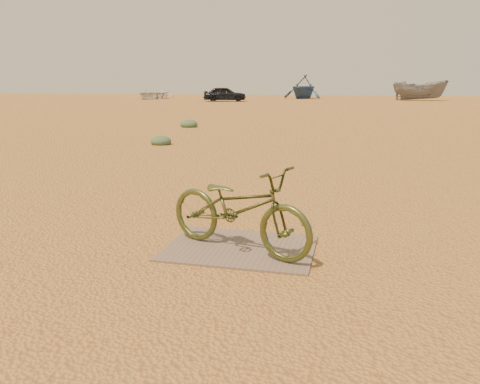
% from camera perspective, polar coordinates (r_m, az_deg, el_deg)
% --- Properties ---
extents(ground, '(120.00, 120.00, 0.00)m').
position_cam_1_polar(ground, '(4.98, -1.91, -7.00)').
color(ground, '#BB833C').
rests_on(ground, ground).
extents(plywood_board, '(1.55, 1.14, 0.02)m').
position_cam_1_polar(plywood_board, '(4.99, 0.00, -6.82)').
color(plywood_board, brown).
rests_on(plywood_board, ground).
extents(bicycle, '(1.81, 1.18, 0.90)m').
position_cam_1_polar(bicycle, '(4.77, -0.18, -1.99)').
color(bicycle, '#444E22').
rests_on(bicycle, plywood_board).
extents(car, '(4.07, 2.28, 1.31)m').
position_cam_1_polar(car, '(43.28, -1.86, 11.85)').
color(car, black).
rests_on(car, ground).
extents(boat_near_left, '(3.74, 5.14, 1.05)m').
position_cam_1_polar(boat_near_left, '(50.28, -10.68, 11.68)').
color(boat_near_left, silver).
rests_on(boat_near_left, ground).
extents(boat_far_left, '(5.37, 5.78, 2.50)m').
position_cam_1_polar(boat_far_left, '(50.83, 7.74, 12.62)').
color(boat_far_left, '#2E4F7D').
rests_on(boat_far_left, ground).
extents(boat_mid_right, '(5.06, 2.36, 1.89)m').
position_cam_1_polar(boat_mid_right, '(48.19, 21.07, 11.49)').
color(boat_mid_right, slate).
rests_on(boat_mid_right, ground).
extents(kale_a, '(0.58, 0.58, 0.32)m').
position_cam_1_polar(kale_a, '(13.49, -9.60, 5.74)').
color(kale_a, '#526D48').
rests_on(kale_a, ground).
extents(kale_c, '(0.69, 0.69, 0.38)m').
position_cam_1_polar(kale_c, '(18.60, -6.24, 7.87)').
color(kale_c, '#526D48').
rests_on(kale_c, ground).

